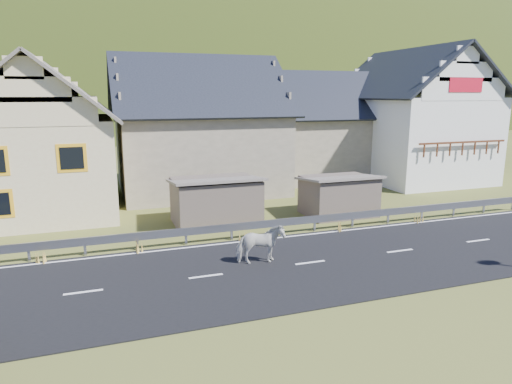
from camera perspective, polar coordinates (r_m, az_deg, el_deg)
name	(u,v)px	position (r m, az deg, el deg)	size (l,w,h in m)	color
ground	(310,264)	(17.46, 6.78, -8.88)	(160.00, 160.00, 0.00)	#494E20
road	(310,263)	(17.45, 6.78, -8.82)	(60.00, 7.00, 0.04)	black
lane_markings	(310,262)	(17.44, 6.78, -8.74)	(60.00, 6.60, 0.01)	silver
guardrail	(275,223)	(20.47, 2.33, -3.96)	(28.10, 0.09, 0.75)	#93969B
shed_left	(215,201)	(22.35, -5.09, -1.19)	(4.30, 3.30, 2.40)	#69594C
shed_right	(338,196)	(24.29, 10.26, -0.50)	(3.80, 2.90, 2.20)	#69594C
house_cream	(42,130)	(26.83, -25.21, 6.98)	(7.80, 9.80, 8.30)	beige
house_stone_a	(197,119)	(30.31, -7.33, 9.02)	(10.80, 9.80, 8.90)	gray
house_stone_b	(321,121)	(35.59, 8.14, 8.80)	(9.80, 8.80, 8.10)	gray
house_white	(413,110)	(36.25, 18.99, 9.64)	(8.80, 10.80, 9.70)	white
mountain	(131,159)	(196.76, -15.40, 4.05)	(440.00, 280.00, 260.00)	#1F3712
horse	(260,244)	(17.02, 0.54, -6.55)	(1.75, 0.80, 1.48)	beige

